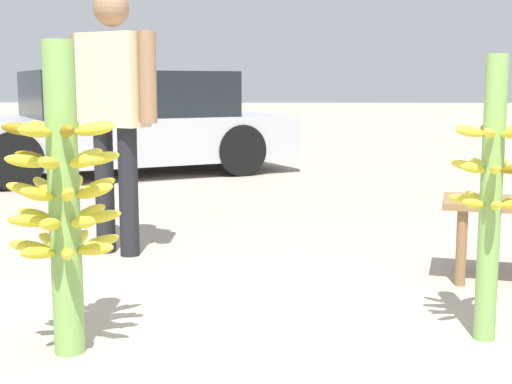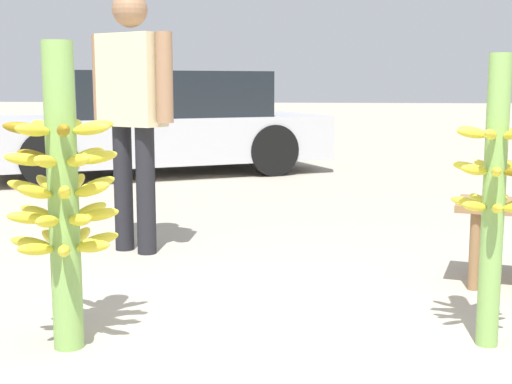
# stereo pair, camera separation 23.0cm
# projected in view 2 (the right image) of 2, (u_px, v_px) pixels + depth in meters

# --- Properties ---
(ground_plane) EXTENTS (80.00, 80.00, 0.00)m
(ground_plane) POSITION_uv_depth(u_px,v_px,m) (289.00, 381.00, 2.77)
(ground_plane) COLOR #A89E8C
(banana_stalk_left) EXTENTS (0.48, 0.48, 1.32)m
(banana_stalk_left) POSITION_uv_depth(u_px,v_px,m) (63.00, 194.00, 3.02)
(banana_stalk_left) COLOR #7AA851
(banana_stalk_left) RESTS_ON ground_plane
(banana_stalk_center) EXTENTS (0.37, 0.37, 1.27)m
(banana_stalk_center) POSITION_uv_depth(u_px,v_px,m) (494.00, 193.00, 3.05)
(banana_stalk_center) COLOR #7AA851
(banana_stalk_center) RESTS_ON ground_plane
(vendor_person) EXTENTS (0.66, 0.41, 1.74)m
(vendor_person) POSITION_uv_depth(u_px,v_px,m) (132.00, 100.00, 4.74)
(vendor_person) COLOR black
(vendor_person) RESTS_ON ground_plane
(parked_car) EXTENTS (4.70, 3.70, 1.29)m
(parked_car) POSITION_uv_depth(u_px,v_px,m) (153.00, 124.00, 9.08)
(parked_car) COLOR #B7B7BC
(parked_car) RESTS_ON ground_plane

